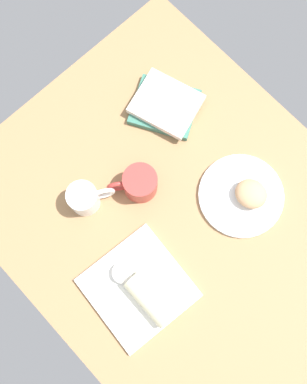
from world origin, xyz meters
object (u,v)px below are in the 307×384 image
at_px(sauce_cup, 123,273).
at_px(book_stack, 165,106).
at_px(breakfast_wrap, 150,299).
at_px(second_mug, 85,198).
at_px(scone_pastry, 251,194).
at_px(round_plate, 241,196).
at_px(square_plate, 138,288).
at_px(coffee_mug, 139,183).

relative_size(sauce_cup, book_stack, 0.24).
height_order(breakfast_wrap, second_mug, second_mug).
bearing_deg(sauce_cup, book_stack, -56.88).
xyz_separation_m(book_stack, second_mug, (-0.05, 0.35, 0.02)).
height_order(scone_pastry, breakfast_wrap, breakfast_wrap).
distance_m(breakfast_wrap, second_mug, 0.32).
xyz_separation_m(round_plate, scone_pastry, (-0.02, -0.01, 0.03)).
relative_size(square_plate, coffee_mug, 1.93).
distance_m(square_plate, second_mug, 0.28).
bearing_deg(coffee_mug, book_stack, -60.61).
relative_size(scone_pastry, sauce_cup, 1.61).
height_order(breakfast_wrap, book_stack, breakfast_wrap).
height_order(breakfast_wrap, coffee_mug, coffee_mug).
bearing_deg(round_plate, scone_pastry, -139.00).
relative_size(sauce_cup, coffee_mug, 0.44).
relative_size(breakfast_wrap, coffee_mug, 1.13).
height_order(round_plate, book_stack, book_stack).
bearing_deg(scone_pastry, breakfast_wrap, 92.21).
height_order(sauce_cup, breakfast_wrap, breakfast_wrap).
relative_size(round_plate, scone_pastry, 2.67).
distance_m(round_plate, book_stack, 0.34).
xyz_separation_m(square_plate, coffee_mug, (0.20, -0.19, 0.04)).
xyz_separation_m(round_plate, second_mug, (0.28, 0.32, 0.04)).
height_order(round_plate, coffee_mug, coffee_mug).
relative_size(round_plate, sauce_cup, 4.28).
relative_size(breakfast_wrap, second_mug, 1.18).
bearing_deg(breakfast_wrap, scone_pastry, -176.05).
distance_m(round_plate, breakfast_wrap, 0.38).
height_order(square_plate, sauce_cup, sauce_cup).
bearing_deg(coffee_mug, scone_pastry, -138.65).
relative_size(coffee_mug, second_mug, 1.04).
bearing_deg(book_stack, breakfast_wrap, 132.17).
distance_m(square_plate, coffee_mug, 0.28).
xyz_separation_m(round_plate, breakfast_wrap, (-0.03, 0.38, 0.04)).
height_order(sauce_cup, book_stack, same).
bearing_deg(sauce_cup, scone_pastry, -101.90).
relative_size(scone_pastry, breakfast_wrap, 0.63).
bearing_deg(sauce_cup, round_plate, -99.96).
bearing_deg(second_mug, square_plate, 168.14).
distance_m(scone_pastry, square_plate, 0.40).
height_order(scone_pastry, sauce_cup, scone_pastry).
bearing_deg(coffee_mug, breakfast_wrap, 142.43).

